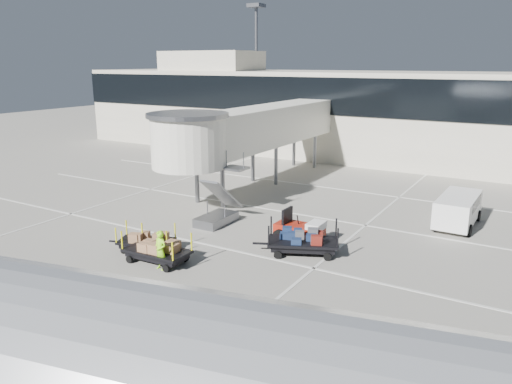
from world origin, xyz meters
TOP-DOWN VIEW (x-y plane):
  - ground at (0.00, 0.00)m, footprint 140.00×140.00m
  - lane_markings at (-0.67, 9.33)m, footprint 40.00×30.00m
  - terminal at (-0.35, 29.94)m, footprint 64.00×12.11m
  - jet_bridge at (-3.97, 12.26)m, footprint 5.70×20.40m
  - baggage_tug at (3.95, 4.86)m, footprint 2.51×1.59m
  - suitcase_cart at (4.73, 3.32)m, footprint 4.04×2.87m
  - box_cart_near at (-0.52, -0.95)m, footprint 3.75×1.60m
  - box_cart_far at (-1.88, -0.12)m, footprint 3.29×2.16m
  - ground_worker at (0.21, -1.51)m, footprint 0.69×0.49m
  - minivan at (10.37, 11.74)m, footprint 2.07×4.56m
  - belt_loader at (-18.01, 22.93)m, footprint 4.18×2.37m

SIDE VIEW (x-z plane):
  - ground at x=0.00m, z-range 0.00..0.00m
  - lane_markings at x=-0.67m, z-range 0.00..0.02m
  - box_cart_far at x=-1.88m, z-range -0.15..1.13m
  - box_cart_near at x=-0.52m, z-range -0.16..1.30m
  - baggage_tug at x=3.95m, z-range -0.22..1.41m
  - suitcase_cart at x=4.73m, z-range -0.19..1.40m
  - belt_loader at x=-18.01m, z-range -0.23..1.68m
  - ground_worker at x=0.21m, z-range 0.00..1.78m
  - minivan at x=10.37m, z-range 0.17..1.89m
  - terminal at x=-0.35m, z-range -3.49..11.71m
  - jet_bridge at x=-3.97m, z-range 1.27..7.30m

